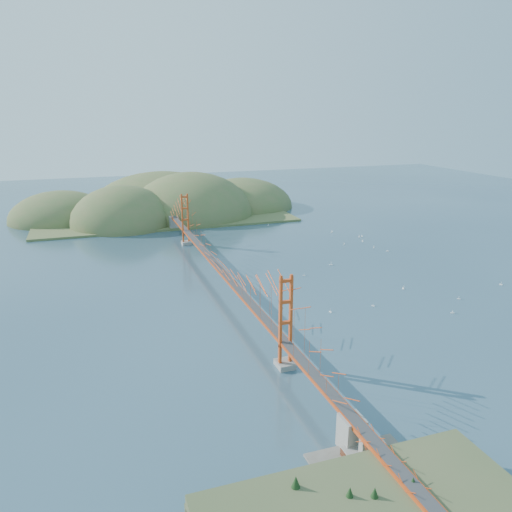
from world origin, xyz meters
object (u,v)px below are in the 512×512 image
object	(u,v)px
sailboat_1	(304,275)
sailboat_0	(330,311)
bridge	(219,248)
fort	(365,454)
sailboat_2	(459,298)

from	to	relation	value
sailboat_1	sailboat_0	distance (m)	17.56
sailboat_1	sailboat_0	size ratio (longest dim) A/B	0.93
bridge	sailboat_1	bearing A→B (deg)	1.47
bridge	sailboat_0	size ratio (longest dim) A/B	148.16
bridge	fort	distance (m)	48.40
bridge	fort	size ratio (longest dim) A/B	25.51
fort	sailboat_0	world-z (taller)	fort
fort	sailboat_1	world-z (taller)	fort
bridge	sailboat_0	xyz separation A→B (m)	(12.99, -16.82, -6.86)
sailboat_1	fort	bearing A→B (deg)	-108.24
sailboat_1	sailboat_0	xyz separation A→B (m)	(-3.35, -17.24, 0.01)
fort	sailboat_2	world-z (taller)	fort
sailboat_0	sailboat_2	xyz separation A→B (m)	(22.33, -1.96, 0.00)
sailboat_1	sailboat_2	distance (m)	26.99
fort	sailboat_0	bearing A→B (deg)	68.00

